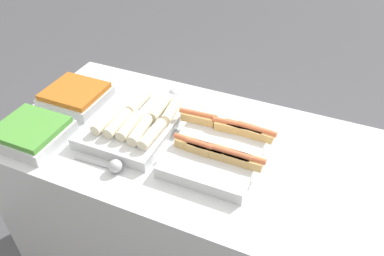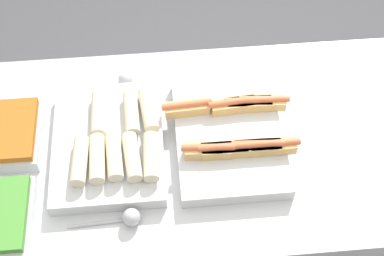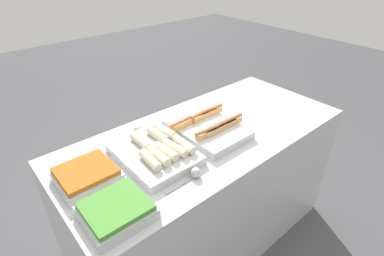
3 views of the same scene
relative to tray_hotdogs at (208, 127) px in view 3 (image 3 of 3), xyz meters
The scene contains 8 objects.
ground_plane 0.98m from the tray_hotdogs, behind, with size 12.00×12.00×0.00m, color #4C4C51.
counter 0.51m from the tray_hotdogs, behind, with size 1.82×0.82×0.94m.
tray_hotdogs is the anchor object (origin of this frame).
tray_wraps 0.38m from the tray_hotdogs, behind, with size 0.35×0.46×0.10m.
tray_side_front 0.78m from the tray_hotdogs, 162.31° to the right, with size 0.27×0.25×0.07m.
tray_side_back 0.75m from the tray_hotdogs, behind, with size 0.27×0.25×0.07m.
serving_spoon_near 0.42m from the tray_hotdogs, 141.98° to the right, with size 0.21×0.05×0.05m.
serving_spoon_far 0.43m from the tray_hotdogs, 142.12° to the left, with size 0.20×0.05×0.05m.
Camera 3 is at (-1.06, -1.11, 1.93)m, focal length 28.00 mm.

